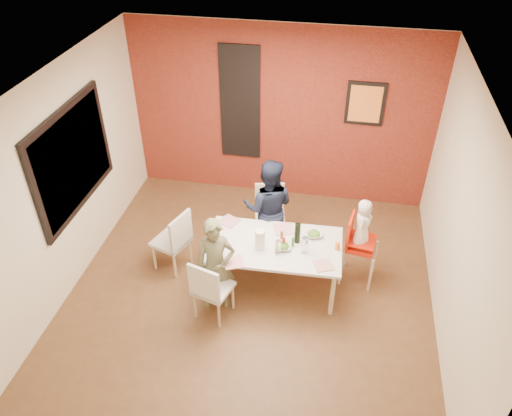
% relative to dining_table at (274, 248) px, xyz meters
% --- Properties ---
extents(ground, '(4.50, 4.50, 0.00)m').
position_rel_dining_table_xyz_m(ground, '(-0.26, -0.11, -0.62)').
color(ground, brown).
rests_on(ground, ground).
extents(ceiling, '(4.50, 4.50, 0.02)m').
position_rel_dining_table_xyz_m(ceiling, '(-0.26, -0.11, 2.08)').
color(ceiling, white).
rests_on(ceiling, wall_back).
extents(wall_back, '(4.50, 0.02, 2.70)m').
position_rel_dining_table_xyz_m(wall_back, '(-0.26, 2.14, 0.73)').
color(wall_back, beige).
rests_on(wall_back, ground).
extents(wall_front, '(4.50, 0.02, 2.70)m').
position_rel_dining_table_xyz_m(wall_front, '(-0.26, -2.36, 0.73)').
color(wall_front, beige).
rests_on(wall_front, ground).
extents(wall_left, '(0.02, 4.50, 2.70)m').
position_rel_dining_table_xyz_m(wall_left, '(-2.51, -0.11, 0.73)').
color(wall_left, beige).
rests_on(wall_left, ground).
extents(wall_right, '(0.02, 4.50, 2.70)m').
position_rel_dining_table_xyz_m(wall_right, '(1.99, -0.11, 0.73)').
color(wall_right, beige).
rests_on(wall_right, ground).
extents(brick_accent_wall, '(4.50, 0.02, 2.70)m').
position_rel_dining_table_xyz_m(brick_accent_wall, '(-0.26, 2.12, 0.73)').
color(brick_accent_wall, maroon).
rests_on(brick_accent_wall, ground).
extents(picture_window_frame, '(0.05, 1.70, 1.30)m').
position_rel_dining_table_xyz_m(picture_window_frame, '(-2.48, 0.09, 0.93)').
color(picture_window_frame, black).
rests_on(picture_window_frame, wall_left).
extents(picture_window_pane, '(0.02, 1.55, 1.15)m').
position_rel_dining_table_xyz_m(picture_window_pane, '(-2.47, 0.09, 0.93)').
color(picture_window_pane, black).
rests_on(picture_window_pane, wall_left).
extents(glassblock_strip, '(0.55, 0.03, 1.70)m').
position_rel_dining_table_xyz_m(glassblock_strip, '(-0.86, 2.11, 0.88)').
color(glassblock_strip, '#B6BEC6').
rests_on(glassblock_strip, wall_back).
extents(glassblock_surround, '(0.60, 0.03, 1.76)m').
position_rel_dining_table_xyz_m(glassblock_surround, '(-0.86, 2.10, 0.88)').
color(glassblock_surround, black).
rests_on(glassblock_surround, wall_back).
extents(art_print_frame, '(0.54, 0.03, 0.64)m').
position_rel_dining_table_xyz_m(art_print_frame, '(0.94, 2.10, 1.03)').
color(art_print_frame, black).
rests_on(art_print_frame, wall_back).
extents(art_print_canvas, '(0.44, 0.01, 0.54)m').
position_rel_dining_table_xyz_m(art_print_canvas, '(0.94, 2.09, 1.03)').
color(art_print_canvas, '#F89937').
rests_on(art_print_canvas, wall_back).
extents(dining_table, '(1.66, 0.96, 0.68)m').
position_rel_dining_table_xyz_m(dining_table, '(0.00, 0.00, 0.00)').
color(dining_table, silver).
rests_on(dining_table, ground).
extents(chair_near, '(0.50, 0.50, 0.86)m').
position_rel_dining_table_xyz_m(chair_near, '(-0.64, -0.67, -0.14)').
color(chair_near, silver).
rests_on(chair_near, ground).
extents(chair_far, '(0.49, 0.49, 0.87)m').
position_rel_dining_table_xyz_m(chair_far, '(-0.20, 0.91, -0.13)').
color(chair_far, silver).
rests_on(chair_far, ground).
extents(chair_left, '(0.53, 0.53, 0.90)m').
position_rel_dining_table_xyz_m(chair_left, '(-1.29, 0.08, -0.12)').
color(chair_left, beige).
rests_on(chair_left, ground).
extents(high_chair, '(0.46, 0.46, 0.96)m').
position_rel_dining_table_xyz_m(high_chair, '(1.00, 0.34, -0.04)').
color(high_chair, red).
rests_on(high_chair, ground).
extents(child_near, '(0.52, 0.42, 1.26)m').
position_rel_dining_table_xyz_m(child_near, '(-0.62, -0.44, 0.01)').
color(child_near, '#616045').
rests_on(child_near, ground).
extents(child_far, '(0.72, 0.57, 1.43)m').
position_rel_dining_table_xyz_m(child_far, '(-0.18, 0.68, 0.09)').
color(child_far, black).
rests_on(child_far, ground).
extents(toddler, '(0.27, 0.36, 0.66)m').
position_rel_dining_table_xyz_m(toddler, '(1.03, 0.33, 0.28)').
color(toddler, white).
rests_on(toddler, high_chair).
extents(plate_near_left, '(0.29, 0.29, 0.01)m').
position_rel_dining_table_xyz_m(plate_near_left, '(-0.41, -0.41, 0.07)').
color(plate_near_left, white).
rests_on(plate_near_left, dining_table).
extents(plate_far_mid, '(0.30, 0.30, 0.01)m').
position_rel_dining_table_xyz_m(plate_far_mid, '(0.08, 0.30, 0.07)').
color(plate_far_mid, white).
rests_on(plate_far_mid, dining_table).
extents(plate_near_right, '(0.26, 0.26, 0.01)m').
position_rel_dining_table_xyz_m(plate_near_right, '(0.62, -0.27, 0.07)').
color(plate_near_right, white).
rests_on(plate_near_right, dining_table).
extents(plate_far_left, '(0.29, 0.29, 0.01)m').
position_rel_dining_table_xyz_m(plate_far_left, '(-0.64, 0.34, 0.07)').
color(plate_far_left, silver).
rests_on(plate_far_left, dining_table).
extents(salad_bowl_a, '(0.23, 0.23, 0.05)m').
position_rel_dining_table_xyz_m(salad_bowl_a, '(0.11, -0.05, 0.09)').
color(salad_bowl_a, white).
rests_on(salad_bowl_a, dining_table).
extents(salad_bowl_b, '(0.27, 0.27, 0.05)m').
position_rel_dining_table_xyz_m(salad_bowl_b, '(0.46, 0.25, 0.09)').
color(salad_bowl_b, white).
rests_on(salad_bowl_b, dining_table).
extents(wine_bottle, '(0.07, 0.07, 0.27)m').
position_rel_dining_table_xyz_m(wine_bottle, '(0.27, 0.10, 0.20)').
color(wine_bottle, black).
rests_on(wine_bottle, dining_table).
extents(wine_glass_a, '(0.07, 0.07, 0.19)m').
position_rel_dining_table_xyz_m(wine_glass_a, '(0.07, -0.16, 0.16)').
color(wine_glass_a, white).
rests_on(wine_glass_a, dining_table).
extents(wine_glass_b, '(0.08, 0.08, 0.22)m').
position_rel_dining_table_xyz_m(wine_glass_b, '(0.37, -0.07, 0.17)').
color(wine_glass_b, white).
rests_on(wine_glass_b, dining_table).
extents(paper_towel_roll, '(0.12, 0.12, 0.27)m').
position_rel_dining_table_xyz_m(paper_towel_roll, '(-0.16, -0.10, 0.19)').
color(paper_towel_roll, white).
rests_on(paper_towel_roll, dining_table).
extents(condiment_red, '(0.04, 0.04, 0.14)m').
position_rel_dining_table_xyz_m(condiment_red, '(0.12, -0.03, 0.13)').
color(condiment_red, red).
rests_on(condiment_red, dining_table).
extents(condiment_green, '(0.03, 0.03, 0.12)m').
position_rel_dining_table_xyz_m(condiment_green, '(0.22, 0.01, 0.12)').
color(condiment_green, '#3C7627').
rests_on(condiment_green, dining_table).
extents(condiment_brown, '(0.04, 0.04, 0.14)m').
position_rel_dining_table_xyz_m(condiment_brown, '(0.08, 0.09, 0.13)').
color(condiment_brown, brown).
rests_on(condiment_brown, dining_table).
extents(sippy_cup, '(0.06, 0.06, 0.10)m').
position_rel_dining_table_xyz_m(sippy_cup, '(0.75, 0.05, 0.11)').
color(sippy_cup, orange).
rests_on(sippy_cup, dining_table).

